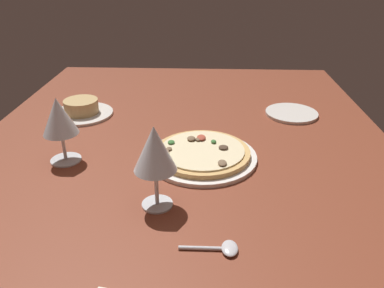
{
  "coord_description": "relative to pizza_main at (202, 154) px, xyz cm",
  "views": [
    {
      "loc": [
        -82.98,
        -6.06,
        48.62
      ],
      "look_at": [
        -1.71,
        -2.54,
        7.0
      ],
      "focal_mm": 35.25,
      "sensor_mm": 36.0,
      "label": 1
    }
  ],
  "objects": [
    {
      "name": "wine_glass_far",
      "position": [
        -19.17,
        8.45,
        10.88
      ],
      "size": [
        8.21,
        8.21,
        17.09
      ],
      "color": "silver",
      "rests_on": "dining_table"
    },
    {
      "name": "dining_table",
      "position": [
        3.4,
        5.04,
        -3.21
      ],
      "size": [
        150.0,
        110.0,
        4.0
      ],
      "primitive_type": "cube",
      "color": "brown",
      "rests_on": "ground"
    },
    {
      "name": "ramekin_on_saucer",
      "position": [
        25.66,
        37.17,
        0.67
      ],
      "size": [
        18.54,
        18.54,
        4.88
      ],
      "color": "silver",
      "rests_on": "dining_table"
    },
    {
      "name": "spoon",
      "position": [
        -31.36,
        -4.06,
        -0.75
      ],
      "size": [
        4.01,
        10.0,
        1.0
      ],
      "color": "silver",
      "rests_on": "dining_table"
    },
    {
      "name": "side_plate",
      "position": [
        28.67,
        -26.9,
        -0.76
      ],
      "size": [
        15.8,
        15.8,
        0.9
      ],
      "primitive_type": "cylinder",
      "color": "silver",
      "rests_on": "dining_table"
    },
    {
      "name": "wine_glass_near",
      "position": [
        -2.4,
        32.55,
        9.73
      ],
      "size": [
        8.13,
        8.13,
        15.87
      ],
      "color": "silver",
      "rests_on": "dining_table"
    },
    {
      "name": "pizza_main",
      "position": [
        0.0,
        0.0,
        0.0
      ],
      "size": [
        26.29,
        26.29,
        3.37
      ],
      "color": "white",
      "rests_on": "dining_table"
    }
  ]
}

